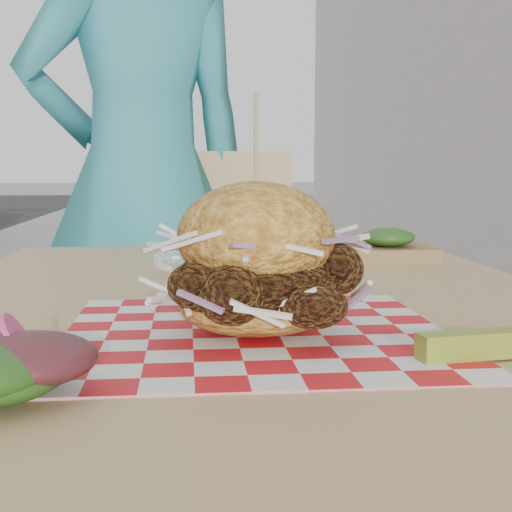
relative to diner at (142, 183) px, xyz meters
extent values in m
imported|color=teal|center=(0.00, 0.00, 0.00)|extent=(0.74, 0.60, 1.73)
cube|color=tan|center=(0.20, -1.05, -0.14)|extent=(0.80, 1.20, 0.04)
cylinder|color=#333338|center=(-0.14, -0.51, -0.51)|extent=(0.05, 0.05, 0.71)
cylinder|color=#333338|center=(0.54, -0.51, -0.51)|extent=(0.05, 0.05, 0.71)
cube|color=tan|center=(0.20, -0.11, -0.42)|extent=(0.46, 0.46, 0.04)
cube|color=tan|center=(0.22, 0.08, -0.17)|extent=(0.42, 0.09, 0.50)
cylinder|color=#333338|center=(0.00, -0.27, -0.65)|extent=(0.03, 0.03, 0.43)
cylinder|color=#333338|center=(0.35, -0.31, -0.65)|extent=(0.03, 0.03, 0.43)
cylinder|color=#333338|center=(0.04, 0.09, -0.65)|extent=(0.03, 0.03, 0.43)
cylinder|color=#333338|center=(0.39, 0.04, -0.65)|extent=(0.03, 0.03, 0.43)
cube|color=red|center=(0.18, -1.22, -0.12)|extent=(0.36, 0.36, 0.00)
ellipsoid|color=gold|center=(0.18, -1.22, -0.09)|extent=(0.15, 0.15, 0.05)
ellipsoid|color=brown|center=(0.18, -1.22, -0.07)|extent=(0.16, 0.15, 0.08)
ellipsoid|color=gold|center=(0.18, -1.22, -0.02)|extent=(0.15, 0.15, 0.10)
cylinder|color=tan|center=(0.18, -1.22, 0.05)|extent=(0.00, 0.00, 0.11)
cube|color=#9EA02E|center=(0.35, -1.33, -0.10)|extent=(0.10, 0.04, 0.02)
ellipsoid|color=#3F1419|center=(0.01, -1.39, -0.10)|extent=(0.08, 0.08, 0.03)
ellipsoid|color=#143F12|center=(0.00, -1.37, -0.10)|extent=(0.08, 0.08, 0.03)
ellipsoid|color=#3F1419|center=(0.00, -1.42, -0.10)|extent=(0.08, 0.08, 0.03)
cylinder|color=#D53B85|center=(0.00, -1.37, -0.08)|extent=(0.05, 0.05, 0.04)
cylinder|color=white|center=(0.20, -0.72, -0.11)|extent=(0.27, 0.27, 0.01)
cube|color=silver|center=(0.17, -0.72, -0.10)|extent=(0.15, 0.03, 0.00)
cube|color=silver|center=(0.23, -0.72, -0.10)|extent=(0.15, 0.03, 0.00)
cube|color=olive|center=(0.45, -0.71, -0.11)|extent=(0.15, 0.12, 0.02)
ellipsoid|color=#143F12|center=(0.45, -0.71, -0.08)|extent=(0.09, 0.09, 0.03)
camera|label=1|loc=(0.12, -1.88, 0.04)|focal=50.00mm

